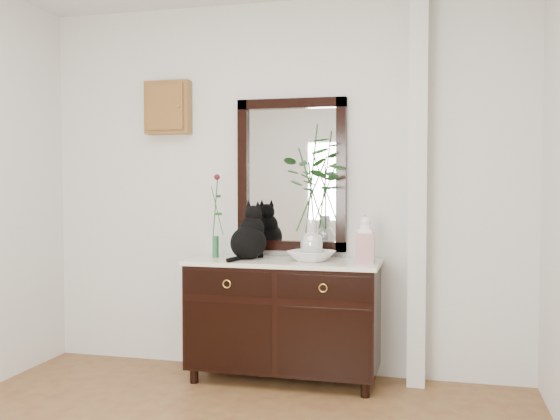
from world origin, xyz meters
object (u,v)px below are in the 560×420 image
(sideboard, at_px, (284,314))
(ginger_jar, at_px, (365,239))
(lotus_bowl, at_px, (312,256))
(cat, at_px, (248,232))

(sideboard, relative_size, ginger_jar, 4.12)
(lotus_bowl, bearing_deg, ginger_jar, -5.36)
(lotus_bowl, height_order, ginger_jar, ginger_jar)
(sideboard, distance_m, cat, 0.62)
(lotus_bowl, relative_size, ginger_jar, 0.92)
(sideboard, distance_m, lotus_bowl, 0.46)
(sideboard, relative_size, cat, 3.47)
(sideboard, distance_m, ginger_jar, 0.79)
(sideboard, xyz_separation_m, cat, (-0.25, -0.00, 0.57))
(sideboard, relative_size, lotus_bowl, 4.50)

